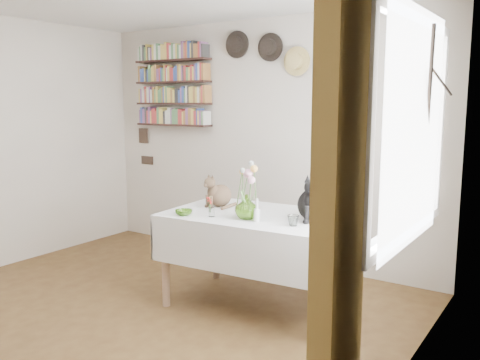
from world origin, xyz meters
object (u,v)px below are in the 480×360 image
Objects in this scene: dining_table at (257,237)px; bookshelf_unit at (173,86)px; tabby_cat at (220,190)px; black_cat at (313,196)px; flower_vase at (247,207)px.

dining_table is 1.50× the size of bookshelf_unit.
black_cat is (0.88, -0.01, 0.04)m from tabby_cat.
black_cat is 0.37× the size of bookshelf_unit.
tabby_cat is at bearing -35.39° from bookshelf_unit.
tabby_cat is 1.92m from bookshelf_unit.
black_cat reaches higher than flower_vase.
bookshelf_unit is at bearing 133.30° from black_cat.
flower_vase reaches higher than dining_table.
black_cat is at bearing 8.66° from dining_table.
black_cat is 2.61m from bookshelf_unit.
dining_table is at bearing 9.84° from tabby_cat.
flower_vase is (0.03, -0.20, 0.28)m from dining_table.
tabby_cat is 0.79× the size of black_cat.
black_cat is (0.46, 0.07, 0.37)m from dining_table.
bookshelf_unit is at bearing 165.24° from tabby_cat.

